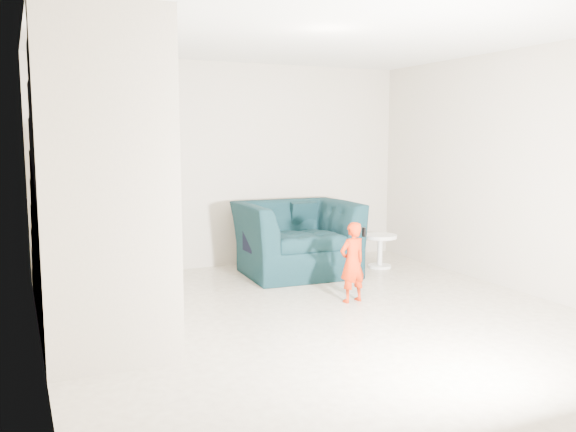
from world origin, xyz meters
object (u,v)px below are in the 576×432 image
at_px(toddler, 352,262).
at_px(side_table, 380,245).
at_px(armchair, 297,238).
at_px(staircase, 96,227).

bearing_deg(toddler, side_table, -141.23).
xyz_separation_m(armchair, staircase, (-2.59, -1.36, 0.49)).
xyz_separation_m(armchair, side_table, (1.17, -0.13, -0.16)).
height_order(armchair, toddler, armchair).
distance_m(armchair, staircase, 2.96).
xyz_separation_m(toddler, staircase, (-2.56, 0.09, 0.52)).
distance_m(side_table, staircase, 4.01).
distance_m(toddler, side_table, 1.79).
height_order(side_table, staircase, staircase).
bearing_deg(toddler, staircase, -10.84).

